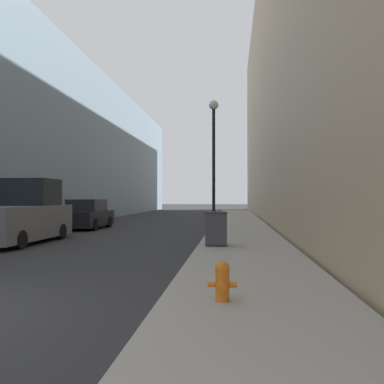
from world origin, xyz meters
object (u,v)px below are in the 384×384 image
trash_bin (216,228)px  pickup_truck (19,216)px  fire_hydrant (222,280)px  parked_sedan_near (87,215)px  lamppost (214,152)px

trash_bin → pickup_truck: bearing=170.6°
fire_hydrant → parked_sedan_near: size_ratio=0.14×
trash_bin → parked_sedan_near: bearing=131.0°
trash_bin → parked_sedan_near: parked_sedan_near is taller
fire_hydrant → pickup_truck: (-7.97, 8.92, 0.57)m
fire_hydrant → trash_bin: trash_bin is taller
fire_hydrant → lamppost: size_ratio=0.11×
lamppost → parked_sedan_near: 9.01m
parked_sedan_near → fire_hydrant: bearing=-64.2°
pickup_truck → parked_sedan_near: bearing=89.2°
fire_hydrant → trash_bin: 7.67m
pickup_truck → parked_sedan_near: 7.37m
pickup_truck → parked_sedan_near: pickup_truck is taller
pickup_truck → parked_sedan_near: (0.10, 7.36, -0.27)m
fire_hydrant → trash_bin: size_ratio=0.54×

